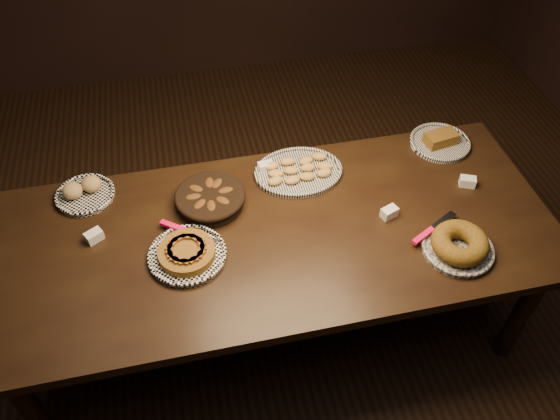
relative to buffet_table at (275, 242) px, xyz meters
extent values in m
plane|color=black|center=(0.00, 0.00, -0.68)|extent=(5.00, 5.00, 0.00)
cube|color=black|center=(0.00, 0.00, 0.05)|extent=(2.40, 1.00, 0.05)
cylinder|color=black|center=(-1.08, -0.38, -0.33)|extent=(0.08, 0.08, 0.70)
cylinder|color=black|center=(1.08, -0.38, -0.33)|extent=(0.08, 0.08, 0.70)
cylinder|color=black|center=(-1.08, 0.38, -0.33)|extent=(0.08, 0.08, 0.70)
cylinder|color=black|center=(1.08, 0.38, -0.33)|extent=(0.08, 0.08, 0.70)
torus|color=white|center=(-0.38, -0.06, 0.09)|extent=(0.32, 0.32, 0.02)
cylinder|color=#503210|center=(-0.38, -0.06, 0.10)|extent=(0.27, 0.27, 0.04)
cube|color=#552F0E|center=(-0.31, -0.05, 0.13)|extent=(0.04, 0.08, 0.01)
cube|color=#552F0E|center=(-0.33, -0.02, 0.13)|extent=(0.07, 0.07, 0.01)
cube|color=#552F0E|center=(-0.36, 0.00, 0.13)|extent=(0.08, 0.04, 0.01)
cube|color=#552F0E|center=(-0.40, 0.00, 0.13)|extent=(0.08, 0.05, 0.01)
cube|color=#552F0E|center=(-0.43, -0.02, 0.13)|extent=(0.07, 0.08, 0.01)
cube|color=#552F0E|center=(-0.44, -0.06, 0.13)|extent=(0.03, 0.08, 0.01)
cube|color=#552F0E|center=(-0.43, -0.09, 0.13)|extent=(0.06, 0.08, 0.01)
cube|color=#552F0E|center=(-0.41, -0.12, 0.13)|extent=(0.08, 0.06, 0.01)
cube|color=#552F0E|center=(-0.37, -0.12, 0.13)|extent=(0.08, 0.03, 0.01)
cube|color=#552F0E|center=(-0.34, -0.11, 0.13)|extent=(0.08, 0.07, 0.01)
cube|color=#552F0E|center=(-0.32, -0.08, 0.13)|extent=(0.05, 0.08, 0.01)
cube|color=#FF0C52|center=(-0.42, 0.09, 0.10)|extent=(0.11, 0.09, 0.02)
cube|color=silver|center=(-0.31, 0.01, 0.10)|extent=(0.14, 0.12, 0.00)
torus|color=black|center=(0.18, 0.32, 0.09)|extent=(0.33, 0.33, 0.02)
ellipsoid|color=#AA7331|center=(0.06, 0.27, 0.10)|extent=(0.08, 0.06, 0.03)
ellipsoid|color=#AA7331|center=(0.14, 0.26, 0.10)|extent=(0.08, 0.05, 0.03)
ellipsoid|color=#AA7331|center=(0.21, 0.27, 0.10)|extent=(0.08, 0.06, 0.03)
ellipsoid|color=#AA7331|center=(0.29, 0.28, 0.10)|extent=(0.08, 0.06, 0.03)
ellipsoid|color=#AA7331|center=(0.07, 0.32, 0.10)|extent=(0.08, 0.06, 0.03)
ellipsoid|color=#AA7331|center=(0.14, 0.32, 0.10)|extent=(0.08, 0.06, 0.03)
ellipsoid|color=#AA7331|center=(0.23, 0.33, 0.10)|extent=(0.07, 0.05, 0.03)
ellipsoid|color=#AA7331|center=(0.31, 0.32, 0.10)|extent=(0.08, 0.06, 0.03)
ellipsoid|color=#AA7331|center=(0.06, 0.37, 0.10)|extent=(0.07, 0.05, 0.03)
ellipsoid|color=#AA7331|center=(0.14, 0.39, 0.10)|extent=(0.07, 0.05, 0.03)
ellipsoid|color=#AA7331|center=(0.23, 0.37, 0.10)|extent=(0.08, 0.06, 0.03)
ellipsoid|color=#AA7331|center=(0.30, 0.39, 0.10)|extent=(0.08, 0.06, 0.03)
torus|color=black|center=(0.71, -0.27, 0.09)|extent=(0.29, 0.29, 0.02)
torus|color=brown|center=(0.71, -0.27, 0.13)|extent=(0.29, 0.29, 0.08)
cube|color=#FF0C52|center=(0.59, -0.18, 0.10)|extent=(0.12, 0.08, 0.02)
cube|color=silver|center=(0.70, -0.12, 0.10)|extent=(0.15, 0.10, 0.00)
cylinder|color=black|center=(-0.24, 0.21, 0.11)|extent=(0.35, 0.35, 0.07)
torus|color=black|center=(-0.24, 0.21, 0.13)|extent=(0.31, 0.31, 0.02)
ellipsoid|color=#39180B|center=(-0.17, 0.22, 0.13)|extent=(0.10, 0.06, 0.04)
ellipsoid|color=#39180B|center=(-0.20, 0.27, 0.13)|extent=(0.09, 0.10, 0.04)
ellipsoid|color=#39180B|center=(-0.24, 0.28, 0.13)|extent=(0.06, 0.10, 0.04)
ellipsoid|color=#39180B|center=(-0.30, 0.26, 0.13)|extent=(0.10, 0.10, 0.04)
ellipsoid|color=#39180B|center=(-0.32, 0.21, 0.13)|extent=(0.09, 0.05, 0.04)
ellipsoid|color=#39180B|center=(-0.29, 0.16, 0.13)|extent=(0.10, 0.10, 0.04)
ellipsoid|color=#39180B|center=(-0.25, 0.14, 0.13)|extent=(0.05, 0.09, 0.04)
ellipsoid|color=#39180B|center=(-0.19, 0.16, 0.13)|extent=(0.10, 0.10, 0.04)
torus|color=white|center=(-0.79, 0.38, 0.09)|extent=(0.26, 0.26, 0.02)
ellipsoid|color=#A88C4D|center=(-0.83, 0.38, 0.12)|extent=(0.09, 0.09, 0.07)
ellipsoid|color=#A88C4D|center=(-0.75, 0.41, 0.12)|extent=(0.09, 0.09, 0.07)
torus|color=black|center=(0.91, 0.38, 0.09)|extent=(0.30, 0.30, 0.02)
cube|color=#503210|center=(0.91, 0.38, 0.11)|extent=(0.17, 0.11, 0.06)
cube|color=white|center=(-0.36, 0.00, 0.10)|extent=(0.07, 0.05, 0.04)
cube|color=white|center=(0.04, 0.38, 0.10)|extent=(0.07, 0.05, 0.04)
cube|color=white|center=(0.50, -0.02, 0.10)|extent=(0.08, 0.07, 0.04)
cube|color=white|center=(-0.74, 0.11, 0.10)|extent=(0.08, 0.07, 0.04)
cube|color=white|center=(0.92, 0.08, 0.10)|extent=(0.08, 0.07, 0.04)
camera|label=1|loc=(-0.31, -1.49, 1.81)|focal=35.00mm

